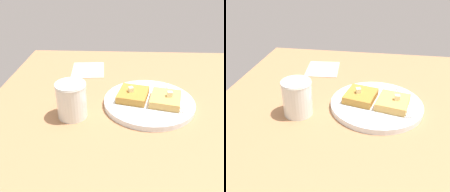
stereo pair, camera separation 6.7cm
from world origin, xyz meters
The scene contains 9 objects.
table_surface centered at (0.00, 0.00, 1.11)cm, with size 94.96×94.96×2.21cm, color #A17049.
plate centered at (-0.07, 2.66, 3.13)cm, with size 25.81×25.81×1.58cm.
toast_slice_left centered at (-4.59, 3.73, 4.85)cm, with size 8.15×9.26×2.12cm, color #AB772E.
toast_slice_middle centered at (4.44, 1.60, 4.85)cm, with size 8.15×9.26×2.12cm, color tan.
butter_pat_primary centered at (-5.31, 3.64, 6.62)cm, with size 1.41×1.27×1.41cm, color beige.
butter_pat_secondary centered at (5.39, 1.40, 6.62)cm, with size 1.41×1.27×1.41cm, color beige.
fork centered at (7.39, 2.96, 3.97)cm, with size 3.27×16.06×0.36cm.
syrup_jar centered at (-20.88, -3.82, 6.76)cm, with size 8.03×8.03×9.68cm.
napkin centered at (-20.69, 26.30, 2.36)cm, with size 11.65×13.93×0.30cm, color beige.
Camera 2 is at (-1.02, -58.46, 40.25)cm, focal length 40.00 mm.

